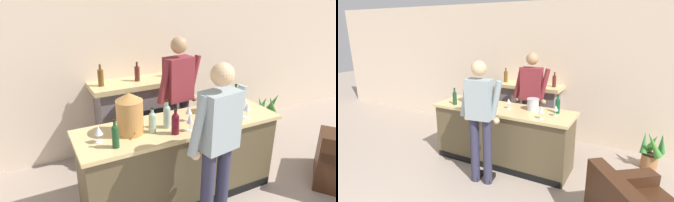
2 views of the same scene
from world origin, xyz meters
TOP-DOWN VIEW (x-y plane):
  - wall_back_panel at (0.00, 4.37)m, footprint 12.00×0.07m
  - bar_counter at (0.13, 2.89)m, footprint 2.35×0.72m
  - fireplace_stone at (0.08, 4.11)m, footprint 1.37×0.52m
  - potted_plant_corner at (2.38, 3.81)m, footprint 0.39×0.37m
  - person_customer at (0.15, 2.21)m, footprint 0.65×0.34m
  - person_bartender at (0.40, 3.45)m, footprint 0.66×0.34m
  - copper_dispenser at (-0.46, 2.91)m, footprint 0.28×0.32m
  - ice_bucket_steel at (0.62, 3.00)m, footprint 0.20×0.20m
  - wine_bottle_chardonnay_pale at (-0.68, 2.69)m, footprint 0.07×0.07m
  - wine_bottle_port_short at (-0.04, 2.68)m, footprint 0.08×0.08m
  - wine_bottle_riesling_slim at (-0.24, 2.82)m, footprint 0.08×0.08m
  - wine_bottle_rose_blush at (-0.06, 2.86)m, footprint 0.08×0.08m
  - wine_bottle_burgundy_dark at (1.01, 3.04)m, footprint 0.07×0.07m
  - wine_glass_back_row at (1.03, 2.88)m, footprint 0.07×0.07m
  - wine_glass_front_right at (0.24, 2.90)m, footprint 0.07×0.07m
  - wine_glass_front_left at (0.12, 2.67)m, footprint 0.07×0.07m
  - wine_glass_near_bucket at (-0.80, 2.85)m, footprint 0.09×0.09m
  - wine_glass_mid_counter at (0.88, 2.67)m, footprint 0.08×0.08m

SIDE VIEW (x-z plane):
  - potted_plant_corner at x=2.38m, z-range -0.04..0.66m
  - bar_counter at x=0.13m, z-range 0.00..0.97m
  - fireplace_stone at x=0.08m, z-range -0.14..1.30m
  - person_customer at x=0.15m, z-range 0.10..1.92m
  - person_bartender at x=0.40m, z-range 0.10..1.94m
  - ice_bucket_steel at x=0.62m, z-range 0.97..1.16m
  - wine_glass_back_row at x=1.03m, z-range 1.00..1.17m
  - wine_glass_front_right at x=0.24m, z-range 1.00..1.17m
  - wine_bottle_riesling_slim at x=-0.24m, z-range 0.96..1.23m
  - wine_glass_near_bucket at x=-0.80m, z-range 1.01..1.18m
  - wine_bottle_port_short at x=-0.04m, z-range 0.96..1.23m
  - wine_glass_mid_counter at x=0.88m, z-range 1.01..1.19m
  - wine_glass_front_left at x=0.12m, z-range 1.01..1.19m
  - wine_bottle_burgundy_dark at x=1.01m, z-range 0.95..1.24m
  - wine_bottle_chardonnay_pale at x=-0.68m, z-range 0.95..1.24m
  - wine_bottle_rose_blush at x=-0.06m, z-range 0.95..1.26m
  - copper_dispenser at x=-0.46m, z-range 0.97..1.41m
  - wall_back_panel at x=0.00m, z-range 0.00..2.75m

